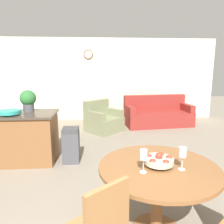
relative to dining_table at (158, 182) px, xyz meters
The scene contains 11 objects.
wall_back 5.51m from the dining_table, 95.86° to the left, with size 8.00×0.09×2.70m.
dining_table is the anchor object (origin of this frame).
fruit_bowl 0.23m from the dining_table, 22.38° to the right, with size 0.29×0.29×0.14m.
wine_glass_left 0.41m from the dining_table, 146.35° to the right, with size 0.07×0.07×0.23m.
wine_glass_right 0.41m from the dining_table, 24.96° to the right, with size 0.07×0.07×0.23m.
kitchen_island 2.81m from the dining_table, 134.40° to the left, with size 1.20×0.83×0.92m.
teal_bowl 2.85m from the dining_table, 139.01° to the left, with size 0.39×0.39×0.08m.
potted_plant 2.94m from the dining_table, 131.02° to the left, with size 0.30×0.30×0.40m.
trash_bin 2.20m from the dining_table, 119.97° to the left, with size 0.30×0.32×0.65m.
couch 4.62m from the dining_table, 74.09° to the left, with size 2.06×1.08×0.90m.
armchair 3.92m from the dining_table, 96.36° to the left, with size 1.15×1.15×0.85m.
Camera 1 is at (-0.06, -1.12, 1.72)m, focal length 35.00 mm.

